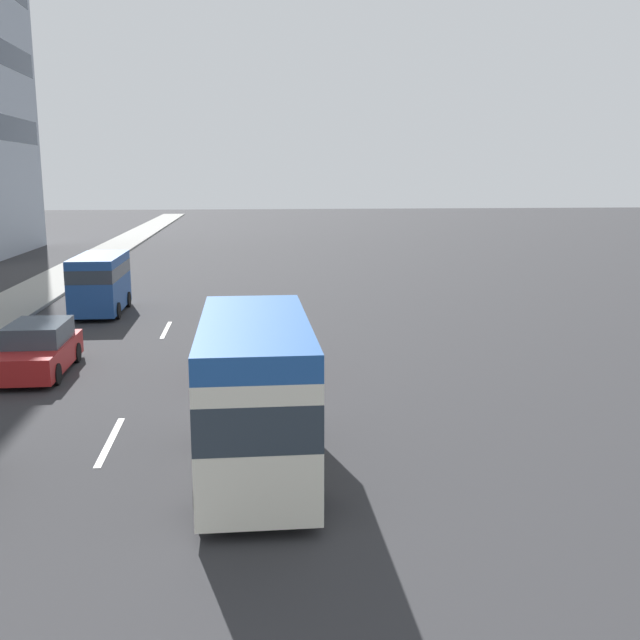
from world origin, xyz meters
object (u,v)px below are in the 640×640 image
(van_third, at_px, (100,281))
(car_fourth, at_px, (258,353))
(minibus_second, at_px, (255,391))
(car_lead, at_px, (38,350))

(van_third, distance_m, car_fourth, 13.06)
(minibus_second, relative_size, car_fourth, 1.28)
(car_lead, height_order, car_fourth, car_lead)
(car_lead, relative_size, van_third, 0.89)
(car_lead, xyz_separation_m, car_fourth, (-1.09, -6.75, -0.00))
(car_lead, distance_m, car_fourth, 6.83)
(car_lead, xyz_separation_m, minibus_second, (-8.45, -6.57, 1.01))
(car_lead, bearing_deg, car_fourth, 80.83)
(van_third, xyz_separation_m, car_fourth, (-11.17, -6.73, -0.73))
(minibus_second, distance_m, van_third, 19.65)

